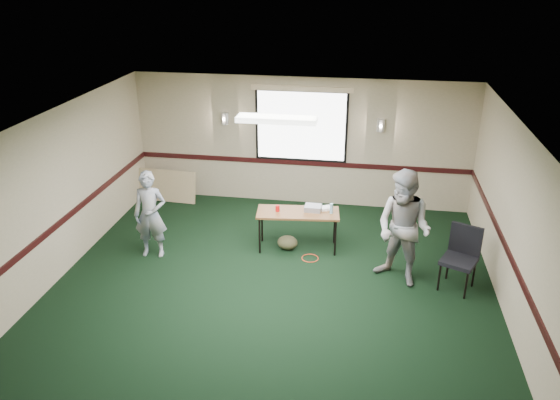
% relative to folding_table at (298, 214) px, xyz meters
% --- Properties ---
extents(ground, '(8.00, 8.00, 0.00)m').
position_rel_folding_table_xyz_m(ground, '(-0.22, -1.91, -0.67)').
color(ground, black).
rests_on(ground, ground).
extents(room_shell, '(8.00, 8.02, 8.00)m').
position_rel_folding_table_xyz_m(room_shell, '(-0.22, 0.21, 0.91)').
color(room_shell, tan).
rests_on(room_shell, ground).
extents(folding_table, '(1.50, 0.72, 0.72)m').
position_rel_folding_table_xyz_m(folding_table, '(0.00, 0.00, 0.00)').
color(folding_table, '#563A18').
rests_on(folding_table, ground).
extents(projector, '(0.30, 0.25, 0.10)m').
position_rel_folding_table_xyz_m(projector, '(0.25, 0.10, 0.10)').
color(projector, gray).
rests_on(projector, folding_table).
extents(game_console, '(0.24, 0.22, 0.05)m').
position_rel_folding_table_xyz_m(game_console, '(0.48, 0.19, 0.08)').
color(game_console, white).
rests_on(game_console, folding_table).
extents(red_cup, '(0.07, 0.07, 0.11)m').
position_rel_folding_table_xyz_m(red_cup, '(-0.36, -0.03, 0.11)').
color(red_cup, red).
rests_on(red_cup, folding_table).
extents(water_bottle, '(0.06, 0.06, 0.18)m').
position_rel_folding_table_xyz_m(water_bottle, '(0.58, 0.04, 0.15)').
color(water_bottle, '#7BB5CA').
rests_on(water_bottle, folding_table).
extents(duffel_bag, '(0.38, 0.29, 0.26)m').
position_rel_folding_table_xyz_m(duffel_bag, '(-0.17, -0.07, -0.54)').
color(duffel_bag, '#453F27').
rests_on(duffel_bag, ground).
extents(cable_coil, '(0.39, 0.39, 0.02)m').
position_rel_folding_table_xyz_m(cable_coil, '(0.27, -0.35, -0.66)').
color(cable_coil, red).
rests_on(cable_coil, ground).
extents(folded_table, '(1.34, 0.28, 0.68)m').
position_rel_folding_table_xyz_m(folded_table, '(-3.10, 1.69, -0.33)').
color(folded_table, tan).
rests_on(folded_table, ground).
extents(conference_chair, '(0.67, 0.68, 1.02)m').
position_rel_folding_table_xyz_m(conference_chair, '(2.70, -0.82, -0.07)').
color(conference_chair, black).
rests_on(conference_chair, ground).
extents(person_left, '(0.61, 0.43, 1.56)m').
position_rel_folding_table_xyz_m(person_left, '(-2.49, -0.65, 0.11)').
color(person_left, '#3B5283').
rests_on(person_left, ground).
extents(person_right, '(1.17, 1.11, 1.90)m').
position_rel_folding_table_xyz_m(person_right, '(1.78, -0.84, 0.28)').
color(person_right, '#7293B2').
rests_on(person_right, ground).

